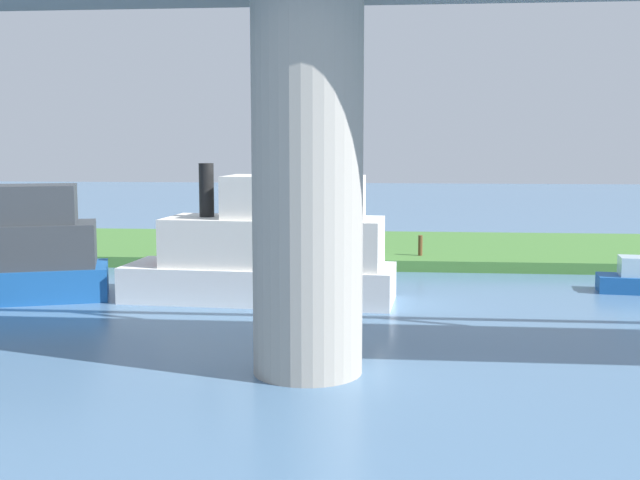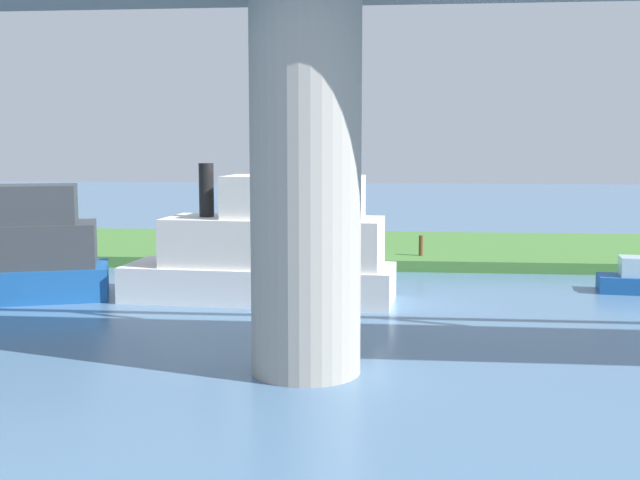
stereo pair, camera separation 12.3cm
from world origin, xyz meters
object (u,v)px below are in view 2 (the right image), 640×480
at_px(bridge_pylon, 306,187).
at_px(person_on_bank, 323,240).
at_px(mooring_post, 421,246).
at_px(motorboat_red, 268,250).

distance_m(bridge_pylon, person_on_bank, 17.90).
bearing_deg(mooring_post, person_on_bank, 3.01).
xyz_separation_m(mooring_post, motorboat_red, (5.73, 8.75, 0.87)).
relative_size(bridge_pylon, person_on_bank, 6.65).
bearing_deg(motorboat_red, mooring_post, -123.23).
bearing_deg(bridge_pylon, mooring_post, -100.58).
bearing_deg(person_on_bank, motorboat_red, 82.11).
relative_size(bridge_pylon, motorboat_red, 0.93).
height_order(mooring_post, motorboat_red, motorboat_red).
relative_size(mooring_post, motorboat_red, 0.09).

